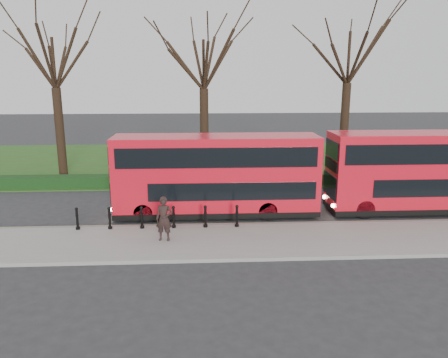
{
  "coord_description": "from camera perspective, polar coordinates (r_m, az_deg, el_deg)",
  "views": [
    {
      "loc": [
        1.78,
        -20.67,
        7.15
      ],
      "look_at": [
        2.89,
        0.5,
        2.0
      ],
      "focal_mm": 35.0,
      "sensor_mm": 36.0,
      "label": 1
    }
  ],
  "objects": [
    {
      "name": "bollard_row",
      "position": [
        20.48,
        -8.65,
        -5.01
      ],
      "size": [
        7.5,
        0.15,
        1.0
      ],
      "color": "black",
      "rests_on": "pavement"
    },
    {
      "name": "pavement",
      "position": [
        19.11,
        -8.21,
        -8.22
      ],
      "size": [
        60.0,
        4.0,
        0.15
      ],
      "primitive_type": "cube",
      "color": "gray",
      "rests_on": "ground"
    },
    {
      "name": "grass_verge",
      "position": [
        36.41,
        -5.75,
        2.31
      ],
      "size": [
        60.0,
        18.0,
        0.06
      ],
      "primitive_type": "cube",
      "color": "#274818",
      "rests_on": "ground"
    },
    {
      "name": "tree_left",
      "position": [
        32.2,
        -21.4,
        14.59
      ],
      "size": [
        7.21,
        7.21,
        11.26
      ],
      "color": "black",
      "rests_on": "ground"
    },
    {
      "name": "kerb",
      "position": [
        20.98,
        -7.74,
        -6.19
      ],
      "size": [
        60.0,
        0.25,
        0.16
      ],
      "primitive_type": "cube",
      "color": "slate",
      "rests_on": "ground"
    },
    {
      "name": "bus_lead",
      "position": [
        22.2,
        -1.01,
        0.42
      ],
      "size": [
        10.33,
        2.37,
        4.11
      ],
      "color": "red",
      "rests_on": "ground"
    },
    {
      "name": "yellow_line_inner",
      "position": [
        21.47,
        -7.63,
        -5.91
      ],
      "size": [
        60.0,
        0.1,
        0.01
      ],
      "primitive_type": "cube",
      "color": "yellow",
      "rests_on": "ground"
    },
    {
      "name": "tree_right",
      "position": [
        32.36,
        16.02,
        15.68
      ],
      "size": [
        7.55,
        7.55,
        11.8
      ],
      "color": "black",
      "rests_on": "ground"
    },
    {
      "name": "tree_mid",
      "position": [
        30.68,
        -2.69,
        15.4
      ],
      "size": [
        7.12,
        7.12,
        11.13
      ],
      "color": "black",
      "rests_on": "ground"
    },
    {
      "name": "pedestrian",
      "position": [
        18.82,
        -7.84,
        -5.17
      ],
      "size": [
        0.76,
        0.56,
        1.93
      ],
      "primitive_type": "imported",
      "rotation": [
        0.0,
        0.0,
        -0.15
      ],
      "color": "black",
      "rests_on": "pavement"
    },
    {
      "name": "bus_rear",
      "position": [
        25.2,
        25.27,
        0.8
      ],
      "size": [
        10.53,
        2.42,
        4.19
      ],
      "color": "red",
      "rests_on": "ground"
    },
    {
      "name": "hedge",
      "position": [
        28.34,
        -6.52,
        -0.21
      ],
      "size": [
        60.0,
        0.9,
        0.8
      ],
      "primitive_type": "cube",
      "color": "black",
      "rests_on": "ground"
    },
    {
      "name": "ground",
      "position": [
        21.94,
        -7.52,
        -5.48
      ],
      "size": [
        120.0,
        120.0,
        0.0
      ],
      "primitive_type": "plane",
      "color": "#28282B",
      "rests_on": "ground"
    },
    {
      "name": "yellow_line_outer",
      "position": [
        21.28,
        -7.67,
        -6.09
      ],
      "size": [
        60.0,
        0.1,
        0.01
      ],
      "primitive_type": "cube",
      "color": "yellow",
      "rests_on": "ground"
    }
  ]
}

